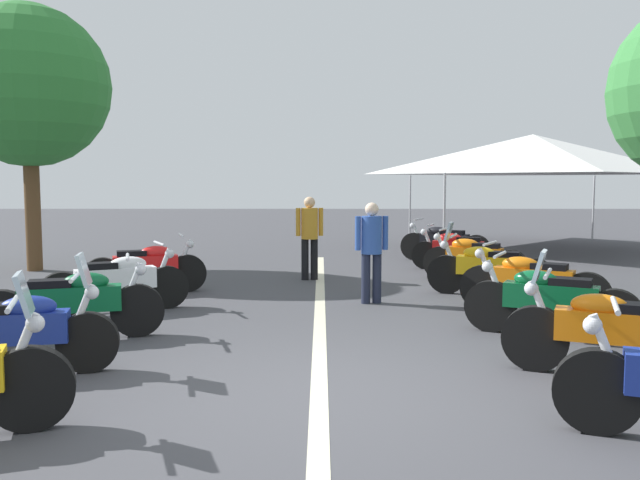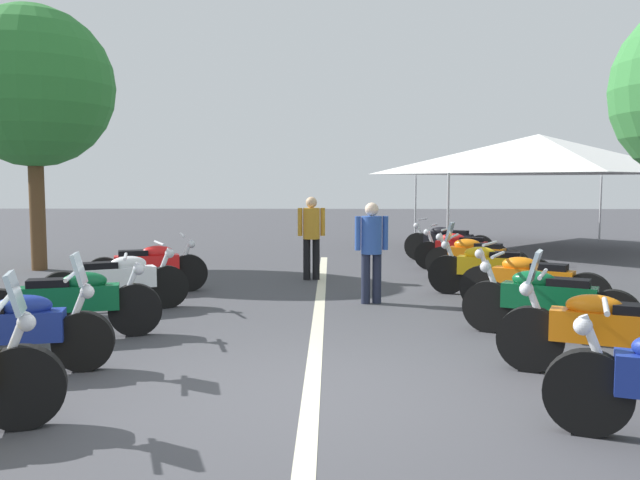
# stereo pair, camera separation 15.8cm
# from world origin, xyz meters

# --- Properties ---
(ground_plane) EXTENTS (80.00, 80.00, 0.00)m
(ground_plane) POSITION_xyz_m (0.00, 0.00, 0.00)
(ground_plane) COLOR #424247
(lane_centre_stripe) EXTENTS (15.54, 0.16, 0.01)m
(lane_centre_stripe) POSITION_xyz_m (2.89, 0.00, 0.00)
(lane_centre_stripe) COLOR beige
(lane_centre_stripe) RESTS_ON ground_plane
(motorcycle_left_row_1) EXTENTS (0.74, 2.02, 1.19)m
(motorcycle_left_row_1) POSITION_xyz_m (0.59, 2.97, 0.46)
(motorcycle_left_row_1) COLOR black
(motorcycle_left_row_1) RESTS_ON ground_plane
(motorcycle_left_row_2) EXTENTS (0.86, 2.12, 1.00)m
(motorcycle_left_row_2) POSITION_xyz_m (2.06, 2.94, 0.46)
(motorcycle_left_row_2) COLOR black
(motorcycle_left_row_2) RESTS_ON ground_plane
(motorcycle_left_row_3) EXTENTS (1.10, 1.95, 1.00)m
(motorcycle_left_row_3) POSITION_xyz_m (3.74, 2.94, 0.46)
(motorcycle_left_row_3) COLOR black
(motorcycle_left_row_3) RESTS_ON ground_plane
(motorcycle_left_row_4) EXTENTS (0.87, 1.98, 1.00)m
(motorcycle_left_row_4) POSITION_xyz_m (5.35, 2.93, 0.46)
(motorcycle_left_row_4) COLOR black
(motorcycle_left_row_4) RESTS_ON ground_plane
(motorcycle_right_row_1) EXTENTS (1.05, 2.05, 1.22)m
(motorcycle_right_row_1) POSITION_xyz_m (0.52, -2.83, 0.47)
(motorcycle_right_row_1) COLOR black
(motorcycle_right_row_1) RESTS_ON ground_plane
(motorcycle_right_row_2) EXTENTS (1.10, 1.92, 1.00)m
(motorcycle_right_row_2) POSITION_xyz_m (2.22, -2.79, 0.46)
(motorcycle_right_row_2) COLOR black
(motorcycle_right_row_2) RESTS_ON ground_plane
(motorcycle_right_row_3) EXTENTS (1.19, 1.90, 1.01)m
(motorcycle_right_row_3) POSITION_xyz_m (3.63, -3.02, 0.46)
(motorcycle_right_row_3) COLOR black
(motorcycle_right_row_3) RESTS_ON ground_plane
(motorcycle_right_row_4) EXTENTS (0.95, 1.99, 1.22)m
(motorcycle_right_row_4) POSITION_xyz_m (5.13, -2.79, 0.47)
(motorcycle_right_row_4) COLOR black
(motorcycle_right_row_4) RESTS_ON ground_plane
(motorcycle_right_row_5) EXTENTS (1.09, 1.84, 0.99)m
(motorcycle_right_row_5) POSITION_xyz_m (6.78, -2.92, 0.45)
(motorcycle_right_row_5) COLOR black
(motorcycle_right_row_5) RESTS_ON ground_plane
(motorcycle_right_row_6) EXTENTS (0.96, 1.91, 0.98)m
(motorcycle_right_row_6) POSITION_xyz_m (8.25, -2.91, 0.45)
(motorcycle_right_row_6) COLOR black
(motorcycle_right_row_6) RESTS_ON ground_plane
(motorcycle_right_row_7) EXTENTS (1.15, 1.98, 1.01)m
(motorcycle_right_row_7) POSITION_xyz_m (9.83, -2.92, 0.46)
(motorcycle_right_row_7) COLOR black
(motorcycle_right_row_7) RESTS_ON ground_plane
(bystander_0) EXTENTS (0.32, 0.52, 1.60)m
(bystander_0) POSITION_xyz_m (6.92, 0.20, 0.93)
(bystander_0) COLOR black
(bystander_0) RESTS_ON ground_plane
(bystander_1) EXTENTS (0.32, 0.52, 1.57)m
(bystander_1) POSITION_xyz_m (4.47, -0.80, 0.91)
(bystander_1) COLOR #1E2338
(bystander_1) RESTS_ON ground_plane
(roadside_tree_0) EXTENTS (3.37, 3.37, 5.56)m
(roadside_tree_0) POSITION_xyz_m (8.23, 6.10, 3.86)
(roadside_tree_0) COLOR brown
(roadside_tree_0) RESTS_ON ground_plane
(event_tent) EXTENTS (6.65, 6.65, 3.20)m
(event_tent) POSITION_xyz_m (12.76, -5.91, 2.65)
(event_tent) COLOR white
(event_tent) RESTS_ON ground_plane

